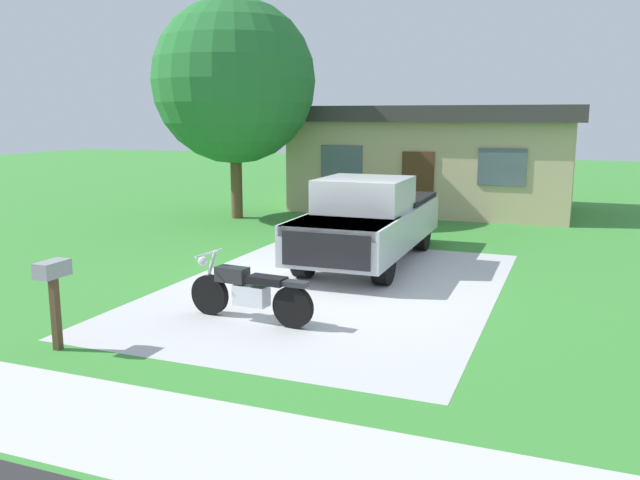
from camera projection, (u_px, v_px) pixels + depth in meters
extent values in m
plane|color=#3B8835|center=(333.00, 289.00, 12.34)|extent=(80.00, 80.00, 0.00)
cube|color=#BABABA|center=(333.00, 288.00, 12.34)|extent=(5.94, 8.55, 0.01)
cube|color=beige|center=(133.00, 427.00, 6.85)|extent=(36.00, 1.80, 0.01)
cylinder|color=black|center=(210.00, 295.00, 10.69)|extent=(0.67, 0.18, 0.66)
cylinder|color=black|center=(293.00, 307.00, 10.01)|extent=(0.67, 0.18, 0.66)
cube|color=silver|center=(251.00, 295.00, 10.32)|extent=(0.58, 0.31, 0.32)
cube|color=#28282D|center=(232.00, 274.00, 10.42)|extent=(0.54, 0.31, 0.24)
cube|color=black|center=(267.00, 280.00, 10.14)|extent=(0.62, 0.33, 0.12)
cube|color=#28282D|center=(293.00, 283.00, 9.94)|extent=(0.50, 0.24, 0.08)
cylinder|color=silver|center=(209.00, 273.00, 10.62)|extent=(0.33, 0.09, 0.77)
cylinder|color=silver|center=(208.00, 253.00, 10.56)|extent=(0.10, 0.70, 0.04)
sphere|color=silver|center=(203.00, 261.00, 10.64)|extent=(0.16, 0.16, 0.16)
cylinder|color=black|center=(383.00, 263.00, 12.58)|extent=(0.31, 0.84, 0.84)
cylinder|color=black|center=(304.00, 257.00, 13.14)|extent=(0.31, 0.84, 0.84)
cylinder|color=black|center=(422.00, 233.00, 15.80)|extent=(0.31, 0.84, 0.84)
cylinder|color=black|center=(357.00, 229.00, 16.36)|extent=(0.31, 0.84, 0.84)
cube|color=#B7BABF|center=(369.00, 226.00, 14.45)|extent=(2.09, 5.63, 0.80)
cube|color=#B7BABF|center=(342.00, 226.00, 12.69)|extent=(1.93, 1.93, 0.20)
cube|color=#B7BABF|center=(364.00, 195.00, 13.94)|extent=(1.83, 1.93, 0.70)
cube|color=#3F4C56|center=(353.00, 204.00, 13.22)|extent=(1.70, 0.19, 0.60)
cube|color=black|center=(387.00, 206.00, 15.82)|extent=(1.94, 2.43, 0.50)
cube|color=black|center=(326.00, 250.00, 11.89)|extent=(1.70, 0.13, 0.64)
cube|color=#4C3823|center=(56.00, 311.00, 9.03)|extent=(0.10, 0.10, 1.10)
cube|color=gray|center=(52.00, 269.00, 8.92)|extent=(0.26, 0.48, 0.22)
cylinder|color=brown|center=(236.00, 179.00, 20.61)|extent=(0.36, 0.36, 2.48)
sphere|color=#277031|center=(234.00, 81.00, 20.05)|extent=(5.01, 5.01, 5.01)
cube|color=tan|center=(435.00, 165.00, 22.64)|extent=(9.00, 5.00, 3.00)
cube|color=#383333|center=(436.00, 114.00, 22.31)|extent=(9.60, 5.60, 0.50)
cube|color=#4C2D19|center=(417.00, 186.00, 20.41)|extent=(1.00, 0.08, 2.10)
cube|color=#4C5966|center=(341.00, 163.00, 21.19)|extent=(1.40, 0.06, 1.10)
cube|color=#4C5966|center=(502.00, 167.00, 19.38)|extent=(1.40, 0.06, 1.10)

